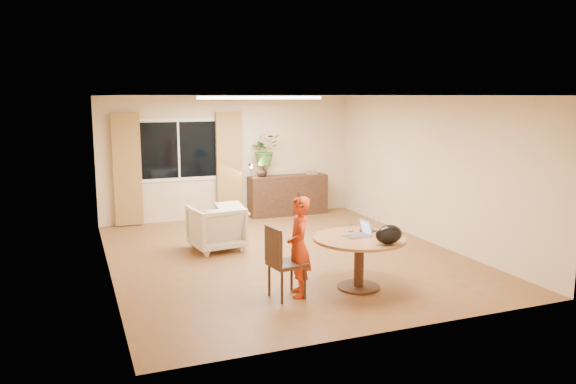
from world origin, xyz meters
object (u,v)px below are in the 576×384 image
at_px(dining_chair, 287,262).
at_px(armchair, 216,227).
at_px(dining_table, 359,248).
at_px(child, 299,247).
at_px(sideboard, 288,195).

distance_m(dining_chair, armchair, 2.63).
bearing_deg(dining_chair, dining_table, -9.88).
relative_size(dining_table, dining_chair, 1.31).
relative_size(dining_table, child, 0.95).
bearing_deg(child, dining_chair, -70.65).
bearing_deg(child, armchair, -157.13).
relative_size(dining_table, sideboard, 0.72).
bearing_deg(sideboard, dining_chair, -111.48).
xyz_separation_m(dining_table, dining_chair, (-1.04, 0.02, -0.08)).
bearing_deg(dining_table, armchair, 116.69).
bearing_deg(dining_chair, sideboard, 59.74).
height_order(child, armchair, child).
relative_size(armchair, sideboard, 0.48).
relative_size(dining_chair, sideboard, 0.55).
bearing_deg(sideboard, armchair, -134.44).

